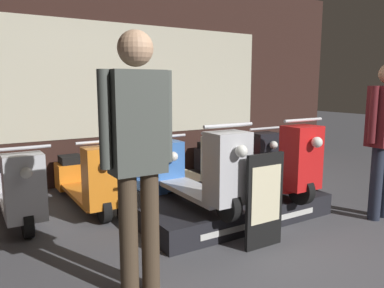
# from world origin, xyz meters

# --- Properties ---
(ground_plane) EXTENTS (30.00, 30.00, 0.00)m
(ground_plane) POSITION_xyz_m (0.00, 0.00, 0.00)
(ground_plane) COLOR #4C4C51
(shop_wall_back) EXTENTS (8.48, 0.09, 3.20)m
(shop_wall_back) POSITION_xyz_m (0.00, 3.81, 1.60)
(shop_wall_back) COLOR #331E19
(shop_wall_back) RESTS_ON ground_plane
(display_platform) EXTENTS (2.12, 1.29, 0.24)m
(display_platform) POSITION_xyz_m (0.12, 1.59, 0.12)
(display_platform) COLOR black
(display_platform) RESTS_ON ground_plane
(scooter_display_left) EXTENTS (0.53, 1.79, 0.90)m
(scooter_display_left) POSITION_xyz_m (-0.35, 1.52, 0.58)
(scooter_display_left) COLOR black
(scooter_display_left) RESTS_ON display_platform
(scooter_display_right) EXTENTS (0.53, 1.79, 0.90)m
(scooter_display_right) POSITION_xyz_m (0.60, 1.52, 0.58)
(scooter_display_right) COLOR black
(scooter_display_right) RESTS_ON display_platform
(scooter_backrow_0) EXTENTS (0.53, 1.79, 0.90)m
(scooter_backrow_0) POSITION_xyz_m (-1.91, 2.70, 0.34)
(scooter_backrow_0) COLOR black
(scooter_backrow_0) RESTS_ON ground_plane
(scooter_backrow_1) EXTENTS (0.53, 1.79, 0.90)m
(scooter_backrow_1) POSITION_xyz_m (-1.14, 2.70, 0.34)
(scooter_backrow_1) COLOR black
(scooter_backrow_1) RESTS_ON ground_plane
(scooter_backrow_2) EXTENTS (0.53, 1.79, 0.90)m
(scooter_backrow_2) POSITION_xyz_m (-0.38, 2.70, 0.34)
(scooter_backrow_2) COLOR black
(scooter_backrow_2) RESTS_ON ground_plane
(scooter_backrow_3) EXTENTS (0.53, 1.79, 0.90)m
(scooter_backrow_3) POSITION_xyz_m (0.39, 2.70, 0.34)
(scooter_backrow_3) COLOR black
(scooter_backrow_3) RESTS_ON ground_plane
(scooter_backrow_4) EXTENTS (0.53, 1.79, 0.90)m
(scooter_backrow_4) POSITION_xyz_m (1.16, 2.70, 0.34)
(scooter_backrow_4) COLOR black
(scooter_backrow_4) RESTS_ON ground_plane
(person_left_browsing) EXTENTS (0.53, 0.24, 1.84)m
(person_left_browsing) POSITION_xyz_m (-1.37, 0.59, 1.07)
(person_left_browsing) COLOR #473828
(person_left_browsing) RESTS_ON ground_plane
(price_sign_board) EXTENTS (0.41, 0.04, 0.88)m
(price_sign_board) POSITION_xyz_m (-0.09, 0.69, 0.44)
(price_sign_board) COLOR black
(price_sign_board) RESTS_ON ground_plane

